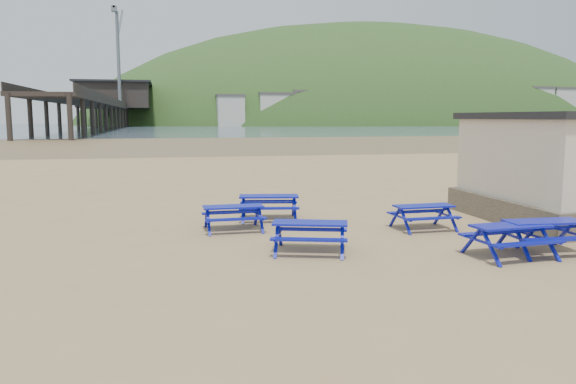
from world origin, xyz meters
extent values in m
plane|color=tan|center=(0.00, 0.00, 0.00)|extent=(400.00, 400.00, 0.00)
plane|color=olive|center=(0.00, 55.00, 0.00)|extent=(400.00, 400.00, 0.00)
plane|color=#465764|center=(0.00, 170.00, 0.01)|extent=(400.00, 400.00, 0.00)
cube|color=#091AA0|center=(-0.62, 1.53, 0.65)|extent=(1.60, 0.64, 0.04)
cube|color=#091AA0|center=(-0.63, 2.06, 0.40)|extent=(1.59, 0.24, 0.04)
cube|color=#091AA0|center=(-0.62, 1.00, 0.40)|extent=(1.59, 0.24, 0.04)
cube|color=#091AA0|center=(0.59, 2.90, 0.70)|extent=(1.82, 0.95, 0.05)
cube|color=#091AA0|center=(0.69, 3.47, 0.43)|extent=(1.74, 0.53, 0.05)
cube|color=#091AA0|center=(0.50, 2.33, 0.43)|extent=(1.74, 0.53, 0.05)
cube|color=#091AA0|center=(4.40, 0.58, 0.64)|extent=(1.59, 0.67, 0.04)
cube|color=#091AA0|center=(4.39, 1.11, 0.39)|extent=(1.58, 0.28, 0.04)
cube|color=#091AA0|center=(4.42, 0.06, 0.39)|extent=(1.58, 0.28, 0.04)
cube|color=#091AA0|center=(0.75, -1.30, 0.67)|extent=(1.77, 1.12, 0.05)
cube|color=#091AA0|center=(0.92, -0.77, 0.41)|extent=(1.65, 0.72, 0.05)
cube|color=#091AA0|center=(0.58, -1.82, 0.41)|extent=(1.65, 0.72, 0.05)
cube|color=#091AA0|center=(4.87, -2.64, 0.69)|extent=(1.75, 0.80, 0.05)
cube|color=#091AA0|center=(4.82, -2.07, 0.43)|extent=(1.72, 0.37, 0.05)
cube|color=#091AA0|center=(4.91, -3.20, 0.43)|extent=(1.72, 0.37, 0.05)
cube|color=#091AA0|center=(5.84, -2.44, 0.71)|extent=(1.77, 0.75, 0.05)
cube|color=#091AA0|center=(5.87, -1.86, 0.43)|extent=(1.75, 0.31, 0.05)
cube|color=#091AA0|center=(5.82, -3.02, 0.43)|extent=(1.75, 0.31, 0.05)
cube|color=black|center=(-18.00, 175.00, 6.00)|extent=(9.00, 220.00, 0.60)
cube|color=black|center=(-18.00, 186.00, 10.00)|extent=(22.00, 30.00, 8.00)
cube|color=black|center=(-18.00, 186.00, 14.30)|extent=(24.00, 32.00, 0.60)
cylinder|color=slate|center=(-15.00, 164.00, 20.00)|extent=(1.00, 1.00, 28.00)
cube|color=slate|center=(-15.00, 178.00, 33.00)|extent=(0.60, 25.63, 12.38)
ellipsoid|color=#2D4C1E|center=(90.00, 230.00, -10.00)|extent=(264.00, 144.00, 108.00)
camera|label=1|loc=(-2.37, -13.19, 3.01)|focal=35.00mm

